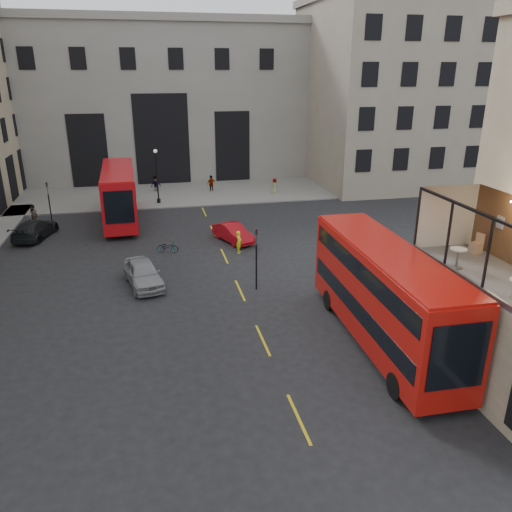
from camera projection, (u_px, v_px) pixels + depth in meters
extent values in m
plane|color=black|center=(348.00, 411.00, 19.30)|extent=(140.00, 140.00, 0.00)
cube|color=black|center=(470.00, 352.00, 19.60)|extent=(0.08, 9.20, 3.00)
cube|color=beige|center=(447.00, 216.00, 23.06)|extent=(3.00, 0.04, 2.90)
cube|color=slate|center=(482.00, 289.00, 18.66)|extent=(0.12, 10.00, 0.18)
cube|color=black|center=(494.00, 219.00, 17.69)|extent=(0.12, 10.00, 0.10)
cube|color=beige|center=(500.00, 222.00, 21.64)|extent=(0.04, 0.45, 0.55)
cylinder|color=#FFD899|center=(512.00, 202.00, 19.98)|extent=(0.12, 0.12, 0.05)
cube|color=#C5B194|center=(505.00, 342.00, 19.82)|extent=(3.00, 11.00, 4.50)
cube|color=gray|center=(158.00, 100.00, 59.04)|extent=(34.00, 10.00, 18.00)
cube|color=gray|center=(153.00, 20.00, 56.02)|extent=(35.00, 10.60, 0.80)
cube|color=black|center=(162.00, 140.00, 55.83)|extent=(6.00, 0.12, 10.00)
cube|color=black|center=(89.00, 152.00, 54.58)|extent=(4.00, 0.12, 8.00)
cube|color=black|center=(233.00, 147.00, 57.79)|extent=(4.00, 0.12, 8.00)
cube|color=#A09881|center=(384.00, 92.00, 56.40)|extent=(16.00, 18.00, 20.00)
cube|color=slate|center=(158.00, 194.00, 52.83)|extent=(40.00, 12.00, 0.12)
cylinder|color=black|center=(256.00, 267.00, 29.58)|extent=(0.10, 0.10, 2.80)
imported|color=black|center=(256.00, 237.00, 28.92)|extent=(0.16, 0.20, 1.00)
cylinder|color=black|center=(51.00, 211.00, 41.40)|extent=(0.10, 0.10, 2.80)
imported|color=black|center=(47.00, 189.00, 40.74)|extent=(0.16, 0.20, 1.00)
cylinder|color=black|center=(157.00, 179.00, 48.31)|extent=(0.14, 0.14, 5.00)
cylinder|color=black|center=(159.00, 201.00, 49.10)|extent=(0.36, 0.36, 0.50)
sphere|color=silver|center=(155.00, 151.00, 47.38)|extent=(0.36, 0.36, 0.36)
cube|color=#A1100B|center=(384.00, 294.00, 23.34)|extent=(2.96, 12.10, 4.27)
cube|color=black|center=(383.00, 305.00, 23.55)|extent=(2.99, 11.44, 0.88)
cube|color=black|center=(386.00, 268.00, 22.88)|extent=(2.99, 11.44, 0.88)
cube|color=#A1100B|center=(388.00, 250.00, 22.58)|extent=(2.85, 11.85, 0.13)
cylinder|color=black|center=(329.00, 300.00, 27.36)|extent=(0.33, 1.10, 1.10)
cylinder|color=black|center=(372.00, 296.00, 27.82)|extent=(0.33, 1.10, 1.10)
cylinder|color=black|center=(396.00, 386.00, 19.95)|extent=(0.33, 1.10, 1.10)
cylinder|color=black|center=(452.00, 379.00, 20.41)|extent=(0.33, 1.10, 1.10)
cube|color=#B70C12|center=(119.00, 193.00, 42.76)|extent=(3.01, 11.59, 4.08)
cube|color=black|center=(120.00, 200.00, 42.96)|extent=(3.03, 10.97, 0.84)
cube|color=black|center=(118.00, 179.00, 42.32)|extent=(3.03, 10.97, 0.84)
cube|color=#B70C12|center=(117.00, 169.00, 42.04)|extent=(2.90, 11.36, 0.13)
cylinder|color=black|center=(108.00, 205.00, 46.51)|extent=(0.33, 1.06, 1.05)
cylinder|color=black|center=(134.00, 204.00, 47.06)|extent=(0.33, 1.06, 1.05)
cylinder|color=black|center=(106.00, 230.00, 39.51)|extent=(0.33, 1.06, 1.05)
cylinder|color=black|center=(137.00, 227.00, 40.06)|extent=(0.33, 1.06, 1.05)
imported|color=gray|center=(143.00, 273.00, 30.34)|extent=(2.76, 4.87, 1.56)
imported|color=#AF0A14|center=(233.00, 233.00, 38.21)|extent=(2.88, 4.35, 1.36)
imported|color=black|center=(35.00, 229.00, 38.98)|extent=(3.25, 5.36, 1.45)
imported|color=gray|center=(168.00, 247.00, 36.02)|extent=(1.62, 0.94, 0.80)
imported|color=#F9FF1A|center=(239.00, 242.00, 35.75)|extent=(0.56, 0.69, 1.64)
imported|color=gray|center=(34.00, 215.00, 42.11)|extent=(1.04, 0.94, 1.76)
imported|color=gray|center=(156.00, 184.00, 53.46)|extent=(1.31, 1.02, 1.78)
imported|color=gray|center=(211.00, 184.00, 53.56)|extent=(1.16, 0.85, 1.82)
imported|color=gray|center=(274.00, 186.00, 52.86)|extent=(0.96, 0.91, 1.65)
cylinder|color=beige|center=(459.00, 249.00, 20.66)|extent=(0.69, 0.69, 0.05)
cylinder|color=slate|center=(457.00, 258.00, 20.81)|extent=(0.09, 0.09, 0.80)
cylinder|color=slate|center=(456.00, 267.00, 20.95)|extent=(0.50, 0.50, 0.03)
cube|color=tan|center=(476.00, 248.00, 22.59)|extent=(0.55, 0.55, 0.48)
cube|color=tan|center=(480.00, 238.00, 22.52)|extent=(0.16, 0.44, 0.43)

